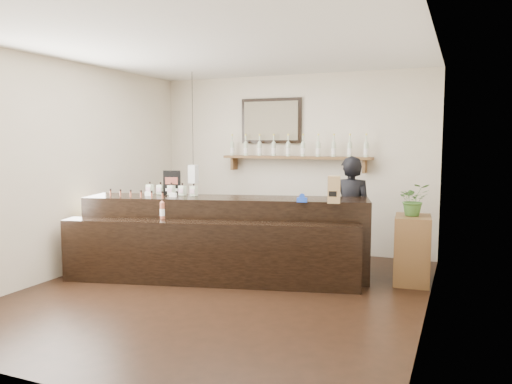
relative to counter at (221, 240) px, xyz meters
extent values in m
plane|color=black|center=(0.31, -0.56, -0.48)|extent=(5.00, 5.00, 0.00)
plane|color=beige|center=(0.31, 1.94, 0.92)|extent=(4.50, 0.00, 4.50)
plane|color=beige|center=(0.31, -3.06, 0.92)|extent=(4.50, 0.00, 4.50)
plane|color=beige|center=(-1.94, -0.56, 0.92)|extent=(0.00, 5.00, 5.00)
plane|color=beige|center=(2.56, -0.56, 0.92)|extent=(0.00, 5.00, 5.00)
plane|color=white|center=(0.31, -0.56, 2.32)|extent=(5.00, 5.00, 0.00)
cube|color=brown|center=(0.41, 1.81, 1.02)|extent=(2.40, 0.25, 0.04)
cube|color=brown|center=(-0.67, 1.84, 0.90)|extent=(0.04, 0.20, 0.20)
cube|color=brown|center=(1.49, 1.84, 0.90)|extent=(0.04, 0.20, 0.20)
cube|color=black|center=(-0.04, 1.91, 1.60)|extent=(1.02, 0.04, 0.72)
cube|color=#4E4332|center=(-0.04, 1.88, 1.60)|extent=(0.92, 0.01, 0.62)
cube|color=white|center=(-0.99, 1.04, 0.77)|extent=(0.12, 0.12, 0.28)
cylinder|color=black|center=(-0.99, 1.04, 1.61)|extent=(0.01, 0.01, 1.41)
cylinder|color=beige|center=(-0.69, 1.81, 1.14)|extent=(0.07, 0.07, 0.20)
cone|color=beige|center=(-0.69, 1.81, 1.27)|extent=(0.07, 0.07, 0.05)
cylinder|color=beige|center=(-0.69, 1.81, 1.33)|extent=(0.02, 0.02, 0.07)
cylinder|color=gold|center=(-0.69, 1.81, 1.37)|extent=(0.03, 0.03, 0.02)
cylinder|color=white|center=(-0.69, 1.81, 1.12)|extent=(0.07, 0.07, 0.09)
cylinder|color=beige|center=(-0.45, 1.81, 1.14)|extent=(0.07, 0.07, 0.20)
cone|color=beige|center=(-0.45, 1.81, 1.27)|extent=(0.07, 0.07, 0.05)
cylinder|color=beige|center=(-0.45, 1.81, 1.33)|extent=(0.02, 0.02, 0.07)
cylinder|color=gold|center=(-0.45, 1.81, 1.37)|extent=(0.03, 0.03, 0.02)
cylinder|color=white|center=(-0.45, 1.81, 1.12)|extent=(0.07, 0.07, 0.09)
cylinder|color=beige|center=(-0.20, 1.81, 1.14)|extent=(0.07, 0.07, 0.20)
cone|color=beige|center=(-0.20, 1.81, 1.27)|extent=(0.07, 0.07, 0.05)
cylinder|color=beige|center=(-0.20, 1.81, 1.33)|extent=(0.02, 0.02, 0.07)
cylinder|color=gold|center=(-0.20, 1.81, 1.37)|extent=(0.03, 0.03, 0.02)
cylinder|color=white|center=(-0.20, 1.81, 1.12)|extent=(0.07, 0.07, 0.09)
cylinder|color=beige|center=(0.04, 1.81, 1.14)|extent=(0.07, 0.07, 0.20)
cone|color=beige|center=(0.04, 1.81, 1.27)|extent=(0.07, 0.07, 0.05)
cylinder|color=beige|center=(0.04, 1.81, 1.33)|extent=(0.02, 0.02, 0.07)
cylinder|color=gold|center=(0.04, 1.81, 1.37)|extent=(0.03, 0.03, 0.02)
cylinder|color=white|center=(0.04, 1.81, 1.12)|extent=(0.07, 0.07, 0.09)
cylinder|color=beige|center=(0.29, 1.81, 1.14)|extent=(0.07, 0.07, 0.20)
cone|color=beige|center=(0.29, 1.81, 1.27)|extent=(0.07, 0.07, 0.05)
cylinder|color=beige|center=(0.29, 1.81, 1.33)|extent=(0.02, 0.02, 0.07)
cylinder|color=gold|center=(0.29, 1.81, 1.37)|extent=(0.03, 0.03, 0.02)
cylinder|color=white|center=(0.29, 1.81, 1.12)|extent=(0.07, 0.07, 0.09)
cylinder|color=beige|center=(0.53, 1.81, 1.14)|extent=(0.07, 0.07, 0.20)
cone|color=beige|center=(0.53, 1.81, 1.27)|extent=(0.07, 0.07, 0.05)
cylinder|color=beige|center=(0.53, 1.81, 1.33)|extent=(0.02, 0.02, 0.07)
cylinder|color=gold|center=(0.53, 1.81, 1.37)|extent=(0.03, 0.03, 0.02)
cylinder|color=white|center=(0.53, 1.81, 1.12)|extent=(0.07, 0.07, 0.09)
cylinder|color=beige|center=(0.78, 1.81, 1.14)|extent=(0.07, 0.07, 0.20)
cone|color=beige|center=(0.78, 1.81, 1.27)|extent=(0.07, 0.07, 0.05)
cylinder|color=beige|center=(0.78, 1.81, 1.33)|extent=(0.02, 0.02, 0.07)
cylinder|color=gold|center=(0.78, 1.81, 1.37)|extent=(0.03, 0.03, 0.02)
cylinder|color=white|center=(0.78, 1.81, 1.12)|extent=(0.07, 0.07, 0.09)
cylinder|color=beige|center=(1.02, 1.81, 1.14)|extent=(0.07, 0.07, 0.20)
cone|color=beige|center=(1.02, 1.81, 1.27)|extent=(0.07, 0.07, 0.05)
cylinder|color=beige|center=(1.02, 1.81, 1.33)|extent=(0.02, 0.02, 0.07)
cylinder|color=gold|center=(1.02, 1.81, 1.37)|extent=(0.03, 0.03, 0.02)
cylinder|color=white|center=(1.02, 1.81, 1.12)|extent=(0.07, 0.07, 0.09)
cylinder|color=beige|center=(1.26, 1.81, 1.14)|extent=(0.07, 0.07, 0.20)
cone|color=beige|center=(1.26, 1.81, 1.27)|extent=(0.07, 0.07, 0.05)
cylinder|color=beige|center=(1.26, 1.81, 1.33)|extent=(0.02, 0.02, 0.07)
cylinder|color=gold|center=(1.26, 1.81, 1.37)|extent=(0.03, 0.03, 0.02)
cylinder|color=white|center=(1.26, 1.81, 1.12)|extent=(0.07, 0.07, 0.09)
cylinder|color=beige|center=(1.51, 1.81, 1.14)|extent=(0.07, 0.07, 0.20)
cone|color=beige|center=(1.51, 1.81, 1.27)|extent=(0.07, 0.07, 0.05)
cylinder|color=beige|center=(1.51, 1.81, 1.33)|extent=(0.02, 0.02, 0.07)
cylinder|color=gold|center=(1.51, 1.81, 1.37)|extent=(0.03, 0.03, 0.02)
cylinder|color=white|center=(1.51, 1.81, 1.12)|extent=(0.07, 0.07, 0.09)
cube|color=black|center=(0.01, 0.14, 0.03)|extent=(3.73, 1.55, 1.03)
cube|color=black|center=(0.01, -0.35, -0.09)|extent=(3.65, 1.24, 0.78)
cube|color=white|center=(-1.02, -0.10, 0.57)|extent=(0.10, 0.04, 0.05)
cube|color=white|center=(-0.64, -0.10, 0.57)|extent=(0.10, 0.04, 0.05)
cube|color=#E8EE91|center=(-1.71, -0.35, 0.36)|extent=(0.12, 0.12, 0.12)
cube|color=#E8EE91|center=(-1.71, -0.35, 0.48)|extent=(0.12, 0.12, 0.12)
cube|color=beige|center=(-1.13, 0.08, 0.62)|extent=(0.08, 0.08, 0.13)
cube|color=#CD9FAD|center=(-1.13, 0.03, 0.62)|extent=(0.07, 0.00, 0.06)
cylinder|color=black|center=(-1.13, 0.08, 0.70)|extent=(0.02, 0.02, 0.03)
cube|color=beige|center=(-0.96, 0.08, 0.62)|extent=(0.08, 0.08, 0.13)
cube|color=#CD9FAD|center=(-0.96, 0.03, 0.62)|extent=(0.07, 0.00, 0.06)
cylinder|color=black|center=(-0.96, 0.08, 0.70)|extent=(0.02, 0.02, 0.03)
cube|color=beige|center=(-0.78, 0.08, 0.62)|extent=(0.08, 0.08, 0.13)
cube|color=#CD9FAD|center=(-0.78, 0.03, 0.62)|extent=(0.07, 0.00, 0.06)
cylinder|color=black|center=(-0.78, 0.08, 0.70)|extent=(0.02, 0.02, 0.03)
cube|color=beige|center=(-0.61, 0.08, 0.62)|extent=(0.08, 0.08, 0.13)
cube|color=#CD9FAD|center=(-0.61, 0.03, 0.62)|extent=(0.07, 0.00, 0.06)
cylinder|color=black|center=(-0.61, 0.08, 0.70)|extent=(0.02, 0.02, 0.03)
cube|color=beige|center=(-0.44, 0.08, 0.62)|extent=(0.08, 0.08, 0.13)
cube|color=#CD9FAD|center=(-0.44, 0.03, 0.62)|extent=(0.07, 0.00, 0.06)
cylinder|color=black|center=(-0.44, 0.08, 0.70)|extent=(0.02, 0.02, 0.03)
cylinder|color=#9F4F36|center=(-1.46, -0.35, 0.40)|extent=(0.07, 0.07, 0.20)
cone|color=#9F4F36|center=(-1.46, -0.35, 0.53)|extent=(0.07, 0.07, 0.05)
cylinder|color=#9F4F36|center=(-1.46, -0.35, 0.59)|extent=(0.02, 0.02, 0.07)
cylinder|color=black|center=(-1.46, -0.35, 0.63)|extent=(0.03, 0.03, 0.02)
cylinder|color=white|center=(-1.46, -0.35, 0.38)|extent=(0.07, 0.07, 0.09)
cylinder|color=#9F4F36|center=(-1.29, -0.35, 0.40)|extent=(0.07, 0.07, 0.20)
cone|color=#9F4F36|center=(-1.29, -0.35, 0.53)|extent=(0.07, 0.07, 0.05)
cylinder|color=#9F4F36|center=(-1.29, -0.35, 0.59)|extent=(0.02, 0.02, 0.07)
cylinder|color=black|center=(-1.29, -0.35, 0.63)|extent=(0.03, 0.03, 0.02)
cylinder|color=white|center=(-1.29, -0.35, 0.38)|extent=(0.07, 0.07, 0.09)
cylinder|color=#9F4F36|center=(-1.13, -0.35, 0.40)|extent=(0.07, 0.07, 0.20)
cone|color=#9F4F36|center=(-1.13, -0.35, 0.53)|extent=(0.07, 0.07, 0.05)
cylinder|color=#9F4F36|center=(-1.13, -0.35, 0.59)|extent=(0.02, 0.02, 0.07)
cylinder|color=black|center=(-1.13, -0.35, 0.63)|extent=(0.03, 0.03, 0.02)
cylinder|color=white|center=(-1.13, -0.35, 0.38)|extent=(0.07, 0.07, 0.09)
cylinder|color=#9F4F36|center=(-0.97, -0.35, 0.40)|extent=(0.07, 0.07, 0.20)
cone|color=#9F4F36|center=(-0.97, -0.35, 0.53)|extent=(0.07, 0.07, 0.05)
cylinder|color=#9F4F36|center=(-0.97, -0.35, 0.59)|extent=(0.02, 0.02, 0.07)
cylinder|color=black|center=(-0.97, -0.35, 0.63)|extent=(0.03, 0.03, 0.02)
cylinder|color=white|center=(-0.97, -0.35, 0.38)|extent=(0.07, 0.07, 0.09)
cylinder|color=#9F4F36|center=(-0.81, -0.35, 0.40)|extent=(0.07, 0.07, 0.20)
cone|color=#9F4F36|center=(-0.81, -0.35, 0.53)|extent=(0.07, 0.07, 0.05)
cylinder|color=#9F4F36|center=(-0.81, -0.35, 0.59)|extent=(0.02, 0.02, 0.07)
cylinder|color=black|center=(-0.81, -0.35, 0.63)|extent=(0.03, 0.03, 0.02)
cylinder|color=white|center=(-0.81, -0.35, 0.38)|extent=(0.07, 0.07, 0.09)
cylinder|color=#9F4F36|center=(-0.64, -0.35, 0.40)|extent=(0.07, 0.07, 0.20)
cone|color=#9F4F36|center=(-0.64, -0.35, 0.53)|extent=(0.07, 0.07, 0.05)
cylinder|color=#9F4F36|center=(-0.64, -0.35, 0.59)|extent=(0.02, 0.02, 0.07)
cylinder|color=black|center=(-0.64, -0.35, 0.63)|extent=(0.03, 0.03, 0.02)
cylinder|color=white|center=(-0.64, -0.35, 0.38)|extent=(0.07, 0.07, 0.09)
cube|color=black|center=(-0.80, 0.11, 0.71)|extent=(0.23, 0.09, 0.33)
cube|color=brown|center=(-0.80, 0.10, 0.74)|extent=(0.16, 0.05, 0.09)
cube|color=white|center=(-0.80, 0.10, 0.62)|extent=(0.16, 0.05, 0.04)
cube|color=#9C7A4B|center=(1.45, 0.09, 0.71)|extent=(0.17, 0.14, 0.32)
cube|color=black|center=(1.45, 0.04, 0.66)|extent=(0.09, 0.02, 0.06)
cube|color=blue|center=(1.08, 0.04, 0.57)|extent=(0.13, 0.07, 0.06)
cylinder|color=blue|center=(1.08, 0.04, 0.62)|extent=(0.07, 0.04, 0.07)
cube|color=brown|center=(2.31, 0.68, -0.06)|extent=(0.47, 0.62, 0.84)
imported|color=#3C6829|center=(2.31, 0.68, 0.56)|extent=(0.45, 0.42, 0.40)
imported|color=black|center=(1.47, 0.99, 0.40)|extent=(0.69, 0.49, 1.77)
camera|label=1|loc=(2.87, -5.67, 1.29)|focal=35.00mm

